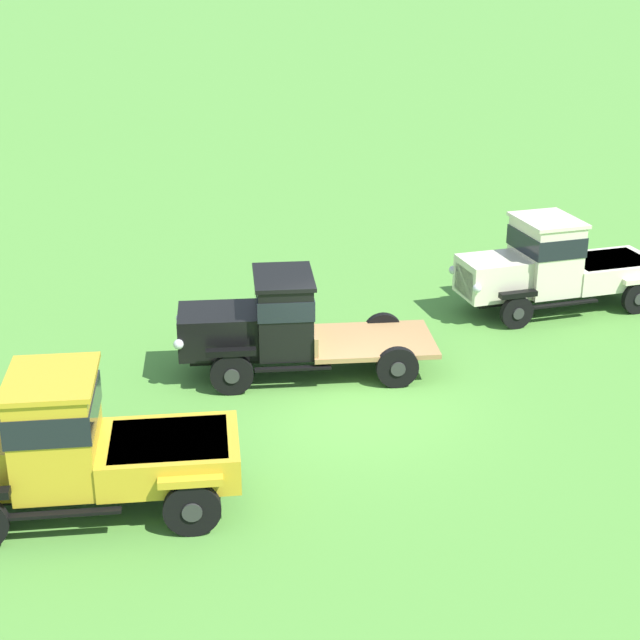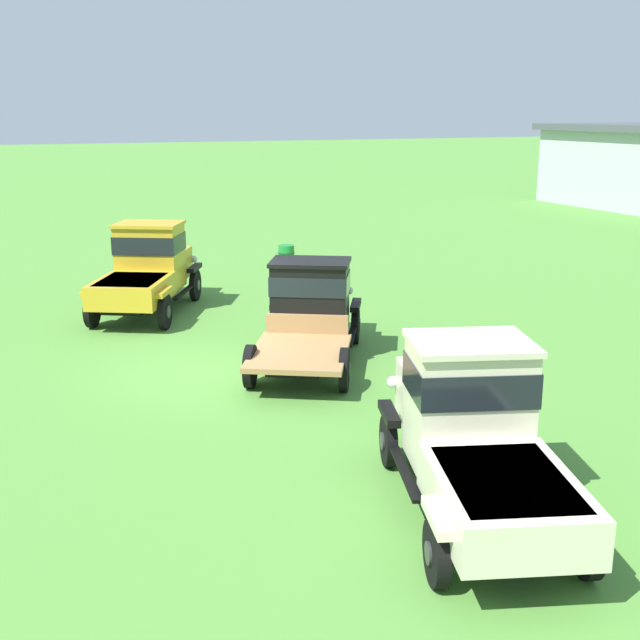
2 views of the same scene
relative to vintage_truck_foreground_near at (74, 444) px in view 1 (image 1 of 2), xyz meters
name	(u,v)px [view 1 (image 1 of 2)]	position (x,y,z in m)	size (l,w,h in m)	color
ground_plane	(355,404)	(5.67, 0.37, -1.16)	(240.00, 240.00, 0.00)	#518E38
vintage_truck_foreground_near	(74,444)	(0.00, 0.00, 0.00)	(4.94, 3.69, 2.31)	black
vintage_truck_second_in_line	(277,323)	(5.24, 2.43, -0.08)	(5.33, 4.00, 2.09)	black
vintage_truck_midrow_center	(553,265)	(12.44, 1.69, -0.06)	(5.12, 3.07, 2.24)	black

